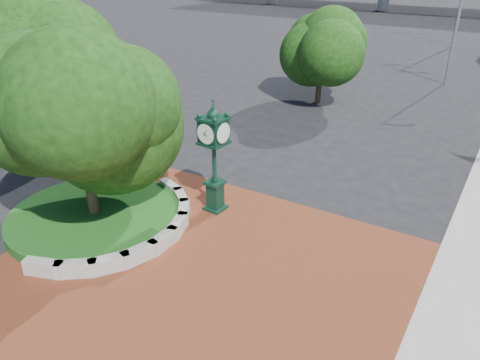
# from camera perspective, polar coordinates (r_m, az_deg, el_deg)

# --- Properties ---
(ground) EXTENTS (200.00, 200.00, 0.00)m
(ground) POSITION_cam_1_polar(r_m,az_deg,el_deg) (14.92, -3.87, -10.33)
(ground) COLOR black
(ground) RESTS_ON ground
(plaza) EXTENTS (12.00, 12.00, 0.04)m
(plaza) POSITION_cam_1_polar(r_m,az_deg,el_deg) (14.28, -6.23, -12.27)
(plaza) COLOR maroon
(plaza) RESTS_ON ground
(planter_wall) EXTENTS (2.96, 6.77, 0.54)m
(planter_wall) POSITION_cam_1_polar(r_m,az_deg,el_deg) (16.24, -11.79, -6.37)
(planter_wall) COLOR #9E9B93
(planter_wall) RESTS_ON ground
(grass_bed) EXTENTS (6.10, 6.10, 0.40)m
(grass_bed) POSITION_cam_1_polar(r_m,az_deg,el_deg) (17.75, -17.25, -4.30)
(grass_bed) COLOR #144617
(grass_bed) RESTS_ON ground
(tree_planter) EXTENTS (5.20, 5.20, 6.33)m
(tree_planter) POSITION_cam_1_polar(r_m,az_deg,el_deg) (16.32, -18.89, 6.42)
(tree_planter) COLOR #38281C
(tree_planter) RESTS_ON ground
(tree_northwest) EXTENTS (5.60, 5.60, 6.93)m
(tree_northwest) POSITION_cam_1_polar(r_m,az_deg,el_deg) (25.32, -22.56, 13.56)
(tree_northwest) COLOR #38281C
(tree_northwest) RESTS_ON ground
(tree_street) EXTENTS (4.40, 4.40, 5.45)m
(tree_street) POSITION_cam_1_polar(r_m,az_deg,el_deg) (30.33, 9.90, 15.23)
(tree_street) COLOR #38281C
(tree_street) RESTS_ON ground
(post_clock) EXTENTS (0.95, 0.95, 4.27)m
(post_clock) POSITION_cam_1_polar(r_m,az_deg,el_deg) (16.78, -3.18, 3.33)
(post_clock) COLOR black
(post_clock) RESTS_ON ground
(street_lamp_near) EXTENTS (1.74, 0.77, 8.05)m
(street_lamp_near) POSITION_cam_1_polar(r_m,az_deg,el_deg) (37.33, 25.33, 17.58)
(street_lamp_near) COLOR slate
(street_lamp_near) RESTS_ON ground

